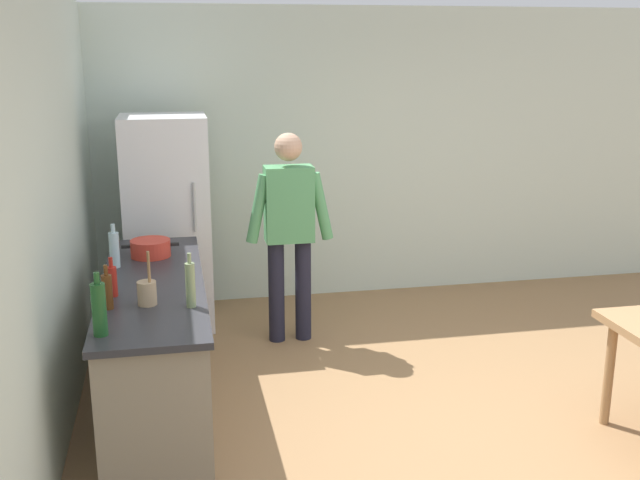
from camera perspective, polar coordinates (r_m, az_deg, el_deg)
ground_plane at (r=4.87m, az=12.89°, el=-14.63°), size 14.00×14.00×0.00m
wall_back at (r=7.16m, az=3.69°, el=6.59°), size 6.40×0.12×2.70m
wall_left at (r=4.23m, az=-21.27°, el=-0.08°), size 0.12×5.60×2.70m
kitchen_counter at (r=5.02m, az=-12.39°, el=-7.96°), size 0.64×2.20×0.90m
refrigerator at (r=6.41m, az=-11.57°, el=1.27°), size 0.70×0.67×1.80m
person at (r=5.92m, az=-2.37°, el=1.23°), size 0.70×0.22×1.70m
cooking_pot at (r=5.42m, az=-12.82°, el=-0.61°), size 0.40×0.28×0.12m
utensil_jar at (r=4.42m, az=-13.07°, el=-3.87°), size 0.11×0.11×0.32m
bottle_beer_brown at (r=4.40m, az=-15.94°, el=-3.77°), size 0.06×0.06×0.26m
bottle_vinegar_tall at (r=4.32m, az=-9.87°, el=-3.35°), size 0.06×0.06×0.32m
bottle_water_clear at (r=5.20m, az=-15.43°, el=-0.68°), size 0.07×0.07×0.30m
bottle_wine_green at (r=4.00m, az=-16.52°, el=-5.05°), size 0.08×0.08×0.34m
bottle_sauce_red at (r=4.61m, az=-15.60°, el=-3.01°), size 0.06×0.06×0.24m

